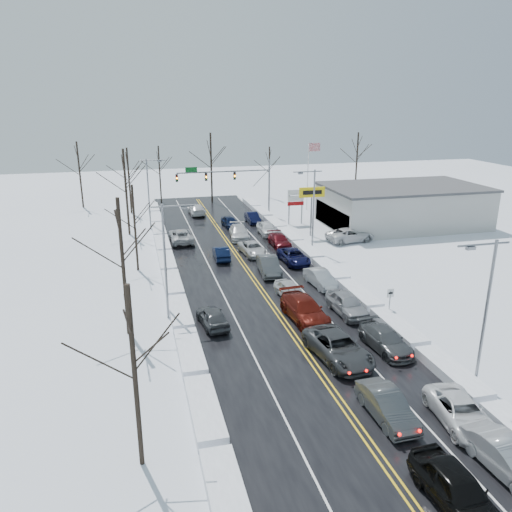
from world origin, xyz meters
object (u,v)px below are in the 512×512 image
object	(u,v)px
traffic_signal_mast	(234,179)
dealership_building	(402,206)
flagpole	(309,170)
tires_plus_sign	(312,196)
queued_car_0	(454,506)
oncoming_car_0	(221,259)

from	to	relation	value
traffic_signal_mast	dealership_building	world-z (taller)	traffic_signal_mast
dealership_building	flagpole	bearing A→B (deg)	126.27
traffic_signal_mast	tires_plus_sign	bearing A→B (deg)	-59.54
tires_plus_sign	queued_car_0	bearing A→B (deg)	-101.95
traffic_signal_mast	flagpole	world-z (taller)	flagpole
tires_plus_sign	oncoming_car_0	bearing A→B (deg)	-151.88
traffic_signal_mast	dealership_building	bearing A→B (deg)	-25.95
oncoming_car_0	traffic_signal_mast	bearing A→B (deg)	-103.35
flagpole	oncoming_car_0	xyz separation A→B (m)	(-17.06, -20.63, -5.93)
traffic_signal_mast	oncoming_car_0	xyz separation A→B (m)	(-5.34, -18.62, -5.48)
queued_car_0	flagpole	bearing A→B (deg)	74.87
flagpole	dealership_building	world-z (taller)	flagpole
flagpole	oncoming_car_0	size ratio (longest dim) A/B	2.37
dealership_building	queued_car_0	size ratio (longest dim) A/B	4.07
traffic_signal_mast	flagpole	size ratio (longest dim) A/B	1.33
oncoming_car_0	flagpole	bearing A→B (deg)	-126.95
oncoming_car_0	tires_plus_sign	bearing A→B (deg)	-149.24
dealership_building	oncoming_car_0	world-z (taller)	dealership_building
tires_plus_sign	queued_car_0	distance (m)	43.04
flagpole	oncoming_car_0	bearing A→B (deg)	-129.60
flagpole	tires_plus_sign	bearing A→B (deg)	-108.44
queued_car_0	oncoming_car_0	bearing A→B (deg)	94.23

